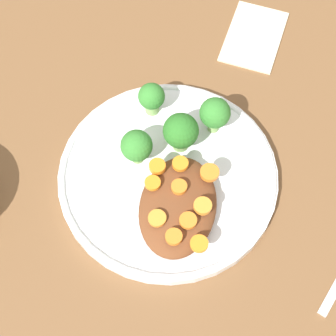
{
  "coord_description": "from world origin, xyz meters",
  "views": [
    {
      "loc": [
        0.3,
        0.05,
        0.61
      ],
      "look_at": [
        0.0,
        0.0,
        0.03
      ],
      "focal_mm": 60.0,
      "sensor_mm": 36.0,
      "label": 1
    }
  ],
  "objects": [
    {
      "name": "carrot_slice_2",
      "position": [
        0.03,
        -0.01,
        0.04
      ],
      "size": [
        0.02,
        0.02,
        0.01
      ],
      "primitive_type": "cylinder",
      "color": "orange",
      "rests_on": "stew_mound"
    },
    {
      "name": "carrot_slice_6",
      "position": [
        0.07,
        -0.0,
        0.04
      ],
      "size": [
        0.02,
        0.02,
        0.0
      ],
      "primitive_type": "cylinder",
      "color": "orange",
      "rests_on": "stew_mound"
    },
    {
      "name": "carrot_slice_4",
      "position": [
        -0.0,
        0.01,
        0.05
      ],
      "size": [
        0.02,
        0.02,
        0.01
      ],
      "primitive_type": "cylinder",
      "color": "orange",
      "rests_on": "stew_mound"
    },
    {
      "name": "carrot_slice_1",
      "position": [
        0.01,
        0.05,
        0.05
      ],
      "size": [
        0.02,
        0.02,
        0.01
      ],
      "primitive_type": "cylinder",
      "color": "orange",
      "rests_on": "stew_mound"
    },
    {
      "name": "stew_mound",
      "position": [
        0.05,
        0.02,
        0.03
      ],
      "size": [
        0.13,
        0.09,
        0.03
      ],
      "primitive_type": "ellipsoid",
      "color": "brown",
      "rests_on": "plate"
    },
    {
      "name": "broccoli_floret_2",
      "position": [
        -0.04,
        0.01,
        0.05
      ],
      "size": [
        0.04,
        0.04,
        0.06
      ],
      "color": "#7FA85B",
      "rests_on": "plate"
    },
    {
      "name": "broccoli_floret_1",
      "position": [
        -0.09,
        -0.04,
        0.04
      ],
      "size": [
        0.03,
        0.03,
        0.05
      ],
      "color": "#7FA85B",
      "rests_on": "plate"
    },
    {
      "name": "broccoli_floret_0",
      "position": [
        -0.01,
        -0.04,
        0.04
      ],
      "size": [
        0.04,
        0.04,
        0.05
      ],
      "color": "#759E51",
      "rests_on": "plate"
    },
    {
      "name": "broccoli_floret_3",
      "position": [
        -0.07,
        0.04,
        0.05
      ],
      "size": [
        0.04,
        0.04,
        0.05
      ],
      "color": "#7FA85B",
      "rests_on": "plate"
    },
    {
      "name": "napkin",
      "position": [
        -0.24,
        0.08,
        0.0
      ],
      "size": [
        0.12,
        0.09,
        0.01
      ],
      "rotation": [
        0.0,
        0.0,
        -0.16
      ],
      "color": "beige",
      "rests_on": "ground_plane"
    },
    {
      "name": "carrot_slice_7",
      "position": [
        0.07,
        0.03,
        0.04
      ],
      "size": [
        0.02,
        0.02,
        0.0
      ],
      "primitive_type": "cylinder",
      "color": "orange",
      "rests_on": "stew_mound"
    },
    {
      "name": "carrot_slice_5",
      "position": [
        0.01,
        -0.01,
        0.05
      ],
      "size": [
        0.02,
        0.02,
        0.01
      ],
      "primitive_type": "cylinder",
      "color": "orange",
      "rests_on": "stew_mound"
    },
    {
      "name": "carrot_slice_3",
      "position": [
        0.03,
        0.02,
        0.05
      ],
      "size": [
        0.02,
        0.02,
        0.01
      ],
      "primitive_type": "cylinder",
      "color": "orange",
      "rests_on": "stew_mound"
    },
    {
      "name": "ground_plane",
      "position": [
        0.0,
        0.0,
        0.0
      ],
      "size": [
        4.0,
        4.0,
        0.0
      ],
      "primitive_type": "plane",
      "color": "brown"
    },
    {
      "name": "plate",
      "position": [
        0.0,
        0.0,
        0.01
      ],
      "size": [
        0.26,
        0.26,
        0.02
      ],
      "color": "white",
      "rests_on": "ground_plane"
    },
    {
      "name": "carrot_slice_0",
      "position": [
        0.09,
        0.02,
        0.05
      ],
      "size": [
        0.02,
        0.02,
        0.01
      ],
      "primitive_type": "cylinder",
      "color": "orange",
      "rests_on": "stew_mound"
    },
    {
      "name": "carrot_slice_8",
      "position": [
        0.09,
        0.05,
        0.04
      ],
      "size": [
        0.02,
        0.02,
        0.0
      ],
      "primitive_type": "cylinder",
      "color": "orange",
      "rests_on": "stew_mound"
    },
    {
      "name": "carrot_slice_9",
      "position": [
        0.05,
        0.05,
        0.05
      ],
      "size": [
        0.02,
        0.02,
        0.01
      ],
      "primitive_type": "cylinder",
      "color": "orange",
      "rests_on": "stew_mound"
    }
  ]
}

